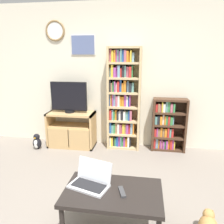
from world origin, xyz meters
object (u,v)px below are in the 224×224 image
Objects in this scene: coffee_table at (113,196)px; laptop at (91,179)px; tv_stand at (71,130)px; television at (69,97)px; bookshelf_tall at (123,100)px; bookshelf_short at (167,125)px; remote_near_laptop at (122,192)px; penguin_figurine at (37,142)px.

coffee_table is 0.26m from laptop.
tv_stand is 0.94× the size of coffee_table.
television is 0.99m from bookshelf_tall.
bookshelf_tall is 1.92× the size of bookshelf_short.
laptop is (0.87, -1.90, 0.20)m from tv_stand.
penguin_figurine is at bearing -62.97° from remote_near_laptop.
laptop is at bearing -33.18° from remote_near_laptop.
tv_stand is 2.96× the size of penguin_figurine.
coffee_table is 3.14× the size of penguin_figurine.
bookshelf_short is 5.78× the size of remote_near_laptop.
television is at bearing 134.92° from tv_stand.
television is at bearing -77.45° from remote_near_laptop.
bookshelf_short reaches higher than tv_stand.
remote_near_laptop is at bearing -59.19° from tv_stand.
bookshelf_tall is 4.26× the size of laptop.
tv_stand is 1.77m from bookshelf_short.
bookshelf_short is 1.04× the size of coffee_table.
tv_stand reaches higher than coffee_table.
remote_near_laptop is 0.56× the size of penguin_figurine.
penguin_figurine is (-2.36, -0.36, -0.33)m from bookshelf_short.
coffee_table is 2.14× the size of laptop.
laptop is 0.33m from remote_near_laptop.
tv_stand is 1.13m from bookshelf_tall.
remote_near_laptop is at bearing -58.97° from television.
tv_stand reaches higher than remote_near_laptop.
laptop is (-0.09, -2.01, -0.39)m from bookshelf_tall.
tv_stand is 1.30× the size of television.
bookshelf_tall is 11.10× the size of remote_near_laptop.
bookshelf_tall is 2.14m from remote_near_laptop.
laptop is (0.89, -1.92, -0.42)m from television.
bookshelf_tall is at bearing 104.87° from laptop.
laptop reaches higher than coffee_table.
television is at bearing -176.93° from bookshelf_short.
remote_near_laptop is at bearing -105.53° from bookshelf_short.
television is 0.70× the size of bookshelf_short.
laptop reaches higher than tv_stand.
tv_stand is 0.62m from television.
remote_near_laptop is (1.18, -1.98, 0.15)m from tv_stand.
remote_near_laptop is (1.21, -2.01, -0.47)m from television.
tv_stand is 2.10m from laptop.
television reaches higher than penguin_figurine.
bookshelf_short reaches higher than remote_near_laptop.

